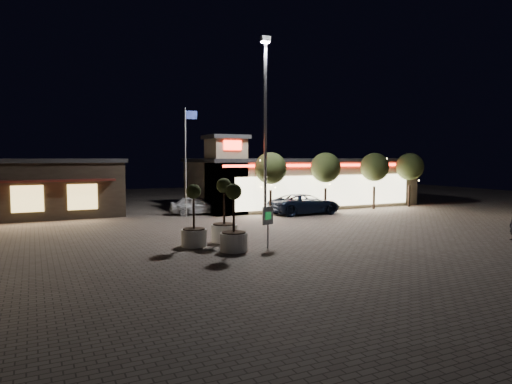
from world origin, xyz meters
name	(u,v)px	position (x,y,z in m)	size (l,w,h in m)	color
ground	(303,245)	(0.00, 0.00, 0.00)	(90.00, 90.00, 0.00)	#695E55
retail_building	(299,182)	(9.51, 15.82, 2.21)	(20.40, 8.40, 6.10)	gray
restaurant_building	(6,187)	(-14.00, 19.97, 2.16)	(16.40, 11.00, 4.30)	#382D23
floodlight_pole	(265,118)	(2.00, 8.00, 7.02)	(0.60, 0.40, 12.38)	gray
flagpole	(187,153)	(-1.90, 13.00, 4.74)	(0.95, 0.10, 8.00)	white
string_tree_a	(271,168)	(4.00, 11.00, 3.56)	(2.42, 2.42, 4.79)	#332319
string_tree_b	(326,168)	(9.00, 11.00, 3.56)	(2.42, 2.42, 4.79)	#332319
string_tree_c	(374,167)	(14.00, 11.00, 3.56)	(2.42, 2.42, 4.79)	#332319
string_tree_d	(410,167)	(18.00, 11.00, 3.56)	(2.42, 2.42, 4.79)	#332319
pickup_truck	(305,204)	(6.78, 10.55, 0.79)	(2.62, 5.68, 1.58)	black
white_sedan	(197,205)	(-0.83, 14.00, 0.71)	(1.67, 4.16, 1.42)	silver
planter_left	(194,227)	(-5.06, 2.00, 0.95)	(1.26, 1.26, 3.09)	white
planter_mid	(234,230)	(-3.76, 0.04, 0.98)	(1.29, 1.29, 3.18)	white
planter_right	(224,222)	(-3.27, 2.45, 1.03)	(1.35, 1.35, 3.33)	white
valet_sign	(268,219)	(-2.01, -0.04, 1.41)	(0.66, 0.25, 2.02)	gray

